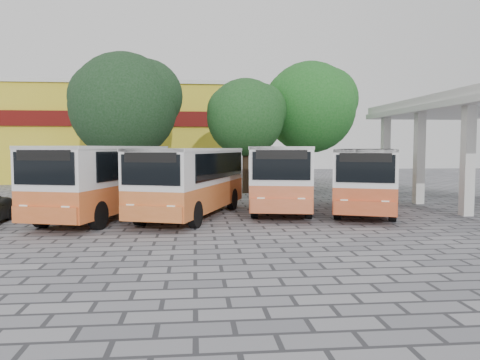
{
  "coord_description": "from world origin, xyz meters",
  "views": [
    {
      "loc": [
        -3.75,
        -17.07,
        2.93
      ],
      "look_at": [
        -1.78,
        3.27,
        1.5
      ],
      "focal_mm": 35.0,
      "sensor_mm": 36.0,
      "label": 1
    }
  ],
  "objects": [
    {
      "name": "ground",
      "position": [
        0.0,
        0.0,
        0.0
      ],
      "size": [
        90.0,
        90.0,
        0.0
      ],
      "primitive_type": "plane",
      "color": "slate",
      "rests_on": "ground"
    },
    {
      "name": "shophouse_block",
      "position": [
        -11.0,
        25.99,
        4.16
      ],
      "size": [
        20.4,
        10.4,
        8.3
      ],
      "color": "gold",
      "rests_on": "ground"
    },
    {
      "name": "bus_far_left",
      "position": [
        -7.46,
        2.69,
        1.73
      ],
      "size": [
        4.81,
        8.78,
        2.98
      ],
      "rotation": [
        0.0,
        0.0,
        -0.3
      ],
      "color": "orange",
      "rests_on": "ground"
    },
    {
      "name": "bus_centre_left",
      "position": [
        -3.89,
        2.62,
        1.67
      ],
      "size": [
        4.98,
        8.56,
        2.89
      ],
      "rotation": [
        0.0,
        0.0,
        -0.34
      ],
      "color": "orange",
      "rests_on": "ground"
    },
    {
      "name": "bus_centre_right",
      "position": [
        0.31,
        4.41,
        1.72
      ],
      "size": [
        4.03,
        8.6,
        2.97
      ],
      "rotation": [
        0.0,
        0.0,
        -0.19
      ],
      "color": "#D76337",
      "rests_on": "ground"
    },
    {
      "name": "bus_far_right",
      "position": [
        3.94,
        3.31,
        1.65
      ],
      "size": [
        5.07,
        8.46,
        2.85
      ],
      "rotation": [
        0.0,
        0.0,
        -0.37
      ],
      "color": "#CB5128",
      "rests_on": "ground"
    },
    {
      "name": "tree_left",
      "position": [
        -8.18,
        13.72,
        5.79
      ],
      "size": [
        7.18,
        6.84,
        8.99
      ],
      "color": "#3C2B1D",
      "rests_on": "ground"
    },
    {
      "name": "tree_middle",
      "position": [
        -0.45,
        12.68,
        5.0
      ],
      "size": [
        5.16,
        4.91,
        7.29
      ],
      "color": "#322417",
      "rests_on": "ground"
    },
    {
      "name": "tree_right",
      "position": [
        4.28,
        14.86,
        5.89
      ],
      "size": [
        6.6,
        6.28,
        8.83
      ],
      "color": "#432713",
      "rests_on": "ground"
    }
  ]
}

